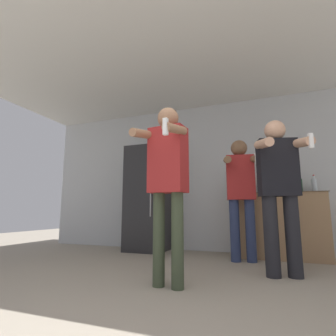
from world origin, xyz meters
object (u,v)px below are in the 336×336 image
at_px(bottle_dark_rum, 242,186).
at_px(bottle_brown_liquor, 314,185).
at_px(refrigerator, 148,198).
at_px(person_woman_foreground, 167,174).
at_px(person_spectator_back, 241,188).
at_px(bottle_tall_gin, 261,186).
at_px(person_man_side, 279,185).
at_px(bottle_amber_bourbon, 299,186).

bearing_deg(bottle_dark_rum, bottle_brown_liquor, 0.00).
height_order(refrigerator, person_woman_foreground, refrigerator).
height_order(refrigerator, person_spectator_back, refrigerator).
bearing_deg(person_spectator_back, bottle_brown_liquor, 29.75).
height_order(bottle_tall_gin, person_man_side, person_man_side).
xyz_separation_m(refrigerator, bottle_brown_liquor, (2.60, 0.11, 0.14)).
bearing_deg(bottle_brown_liquor, refrigerator, -177.66).
relative_size(bottle_tall_gin, person_woman_foreground, 0.19).
xyz_separation_m(bottle_dark_rum, person_man_side, (0.48, -1.27, -0.13)).
bearing_deg(person_spectator_back, person_man_side, -57.47).
bearing_deg(bottle_dark_rum, person_woman_foreground, -104.11).
bearing_deg(person_woman_foreground, bottle_dark_rum, 75.89).
relative_size(refrigerator, bottle_dark_rum, 5.27).
distance_m(bottle_tall_gin, person_man_side, 1.29).
height_order(refrigerator, bottle_amber_bourbon, refrigerator).
distance_m(refrigerator, person_woman_foreground, 2.19).
bearing_deg(bottle_amber_bourbon, refrigerator, -177.47).
xyz_separation_m(bottle_tall_gin, bottle_brown_liquor, (0.73, 0.00, -0.02)).
relative_size(refrigerator, bottle_tall_gin, 5.76).
height_order(bottle_tall_gin, person_woman_foreground, person_woman_foreground).
xyz_separation_m(person_man_side, person_spectator_back, (-0.45, 0.71, 0.04)).
xyz_separation_m(bottle_amber_bourbon, person_man_side, (-0.33, -1.27, -0.10)).
bearing_deg(bottle_brown_liquor, person_woman_foreground, -126.94).
distance_m(refrigerator, bottle_dark_rum, 1.60).
bearing_deg(person_man_side, bottle_amber_bourbon, 75.42).
bearing_deg(bottle_dark_rum, person_spectator_back, -87.34).
relative_size(bottle_amber_bourbon, person_woman_foreground, 0.17).
bearing_deg(person_man_side, bottle_dark_rum, 110.65).
height_order(refrigerator, bottle_brown_liquor, refrigerator).
bearing_deg(refrigerator, bottle_dark_rum, 3.82).
height_order(refrigerator, person_man_side, refrigerator).
bearing_deg(bottle_amber_bourbon, person_spectator_back, -144.41).
xyz_separation_m(refrigerator, person_man_side, (2.07, -1.16, 0.04)).
bearing_deg(person_woman_foreground, bottle_brown_liquor, 53.06).
height_order(bottle_amber_bourbon, person_man_side, person_man_side).
xyz_separation_m(bottle_tall_gin, person_spectator_back, (-0.25, -0.56, -0.08)).
bearing_deg(person_spectator_back, bottle_amber_bourbon, 35.59).
distance_m(bottle_dark_rum, bottle_tall_gin, 0.28).
bearing_deg(bottle_brown_liquor, bottle_amber_bourbon, -180.00).
relative_size(bottle_tall_gin, bottle_brown_liquor, 1.18).
distance_m(bottle_amber_bourbon, bottle_brown_liquor, 0.20).
bearing_deg(bottle_tall_gin, person_man_side, -80.89).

